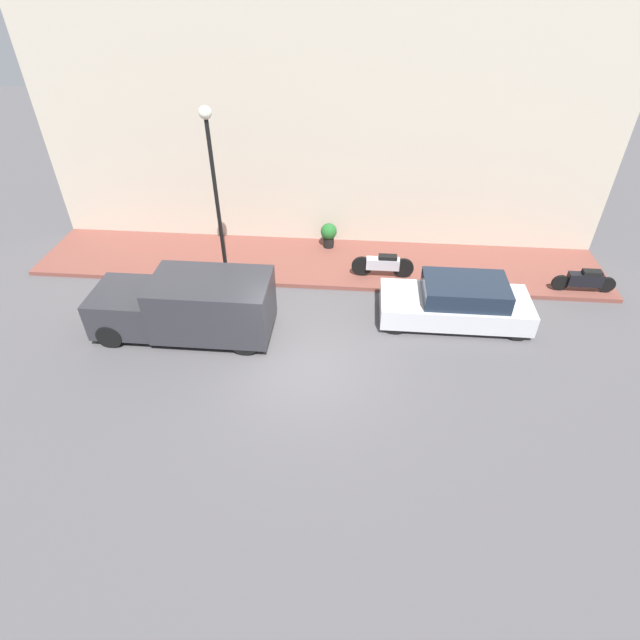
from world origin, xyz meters
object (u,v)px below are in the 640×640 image
Objects in this scene: streetlamp at (213,171)px; potted_plant at (329,234)px; parked_car at (457,302)px; motorcycle_black at (585,280)px; delivery_van at (186,305)px; scooter_silver at (383,264)px.

potted_plant is (2.34, -3.21, -3.09)m from streetlamp.
parked_car reaches higher than potted_plant.
parked_car is 4.52m from motorcycle_black.
parked_car is at bearing 112.05° from motorcycle_black.
delivery_van reaches higher than parked_car.
potted_plant is at bearing 75.06° from motorcycle_black.
scooter_silver is at bearing -59.62° from delivery_van.
scooter_silver is 2.26× the size of potted_plant.
potted_plant is at bearing 46.05° from scooter_silver.
delivery_van is (-1.20, 7.66, 0.28)m from parked_car.
parked_car is 0.80× the size of streetlamp.
parked_car is at bearing -102.09° from streetlamp.
potted_plant is (1.85, 1.92, 0.08)m from scooter_silver.
streetlamp is at bearing 77.91° from parked_car.
streetlamp is at bearing -8.62° from delivery_van.
motorcycle_black is (2.90, -11.85, -0.37)m from delivery_van.
potted_plant reaches higher than scooter_silver.
potted_plant is at bearing -35.45° from delivery_van.
motorcycle_black is (1.70, -4.19, -0.09)m from parked_car.
delivery_van is 2.45× the size of scooter_silver.
motorcycle_black is at bearing -104.94° from potted_plant.
delivery_van reaches higher than scooter_silver.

